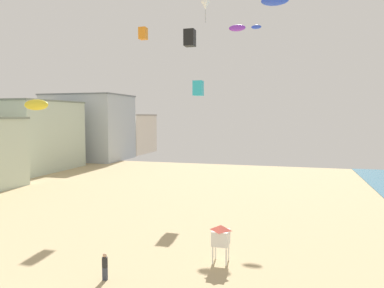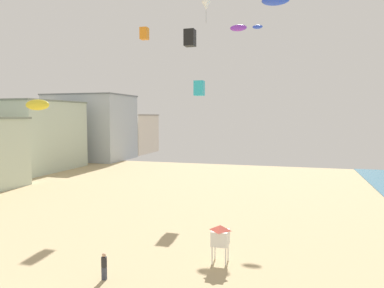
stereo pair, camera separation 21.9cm
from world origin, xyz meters
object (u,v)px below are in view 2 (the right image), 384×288
object	(u,v)px
lifeguard_stand	(220,236)
kite_flyer	(104,265)
kite_purple_parafoil	(238,28)
kite_white_delta	(206,6)
kite_black_box	(190,38)
kite_orange_box	(144,34)
kite_blue_parafoil_2	(276,0)
kite_blue_parafoil	(258,27)
kite_yellow_parafoil	(37,105)
kite_cyan_box	(199,88)

from	to	relation	value
lifeguard_stand	kite_flyer	bearing A→B (deg)	-137.95
lifeguard_stand	kite_purple_parafoil	bearing A→B (deg)	102.42
lifeguard_stand	kite_purple_parafoil	xyz separation A→B (m)	(-2.56, 22.73, 18.91)
kite_white_delta	kite_black_box	bearing A→B (deg)	-86.44
kite_flyer	lifeguard_stand	world-z (taller)	lifeguard_stand
lifeguard_stand	kite_orange_box	xyz separation A→B (m)	(-14.77, 21.59, 18.74)
kite_black_box	kite_blue_parafoil_2	bearing A→B (deg)	47.79
kite_purple_parafoil	kite_orange_box	world-z (taller)	kite_orange_box
kite_blue_parafoil	kite_purple_parafoil	world-z (taller)	kite_blue_parafoil
kite_blue_parafoil	kite_blue_parafoil_2	distance (m)	13.09
kite_black_box	kite_blue_parafoil_2	size ratio (longest dim) A/B	0.51
lifeguard_stand	kite_blue_parafoil_2	world-z (taller)	kite_blue_parafoil_2
kite_white_delta	kite_yellow_parafoil	size ratio (longest dim) A/B	0.74
lifeguard_stand	kite_purple_parafoil	distance (m)	29.68
kite_flyer	kite_blue_parafoil_2	bearing A→B (deg)	-125.79
kite_purple_parafoil	kite_flyer	bearing A→B (deg)	-97.47
kite_cyan_box	kite_blue_parafoil_2	distance (m)	13.35
kite_blue_parafoil	kite_purple_parafoil	distance (m)	3.15
lifeguard_stand	kite_blue_parafoil_2	size ratio (longest dim) A/B	0.99
kite_blue_parafoil_2	kite_purple_parafoil	bearing A→B (deg)	116.15
kite_cyan_box	kite_orange_box	bearing A→B (deg)	160.17
kite_black_box	kite_blue_parafoil	bearing A→B (deg)	80.54
kite_blue_parafoil	kite_black_box	xyz separation A→B (m)	(-3.27, -19.63, -5.22)
lifeguard_stand	kite_black_box	size ratio (longest dim) A/B	1.93
kite_purple_parafoil	kite_black_box	size ratio (longest dim) A/B	1.59
kite_blue_parafoil	kite_blue_parafoil_2	bearing A→B (deg)	-76.70
kite_white_delta	kite_orange_box	size ratio (longest dim) A/B	1.34
kite_flyer	kite_blue_parafoil	bearing A→B (deg)	-109.27
kite_flyer	lifeguard_stand	distance (m)	7.62
kite_flyer	kite_orange_box	xyz separation A→B (m)	(-8.65, 26.04, 19.66)
lifeguard_stand	kite_yellow_parafoil	size ratio (longest dim) A/B	0.91
kite_cyan_box	kite_black_box	bearing A→B (deg)	-78.10
kite_white_delta	kite_orange_box	xyz separation A→B (m)	(-10.63, 9.12, -0.07)
kite_purple_parafoil	kite_white_delta	bearing A→B (deg)	-98.77
kite_blue_parafoil	kite_cyan_box	world-z (taller)	kite_blue_parafoil
kite_flyer	kite_black_box	size ratio (longest dim) A/B	1.24
kite_blue_parafoil	kite_purple_parafoil	size ratio (longest dim) A/B	0.62
kite_blue_parafoil	kite_yellow_parafoil	xyz separation A→B (m)	(-20.10, -17.20, -10.36)
lifeguard_stand	kite_white_delta	distance (m)	22.94
kite_cyan_box	kite_yellow_parafoil	xyz separation A→B (m)	(-14.03, -10.81, -2.17)
kite_blue_parafoil_2	kite_yellow_parafoil	size ratio (longest dim) A/B	0.92
kite_purple_parafoil	kite_blue_parafoil_2	xyz separation A→B (m)	(5.13, -10.46, -0.21)
kite_flyer	kite_blue_parafoil_2	xyz separation A→B (m)	(8.70, 16.73, 19.62)
kite_flyer	kite_cyan_box	size ratio (longest dim) A/B	0.94
lifeguard_stand	kite_orange_box	distance (m)	32.18
kite_cyan_box	kite_yellow_parafoil	world-z (taller)	kite_cyan_box
kite_black_box	kite_yellow_parafoil	bearing A→B (deg)	171.77
kite_blue_parafoil	kite_purple_parafoil	bearing A→B (deg)	-133.30
kite_blue_parafoil	kite_black_box	size ratio (longest dim) A/B	0.99
kite_flyer	kite_white_delta	size ratio (longest dim) A/B	0.80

